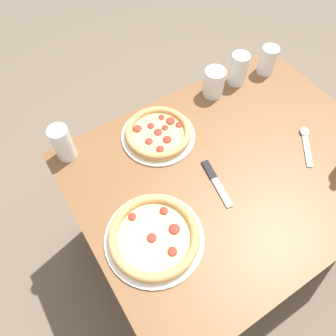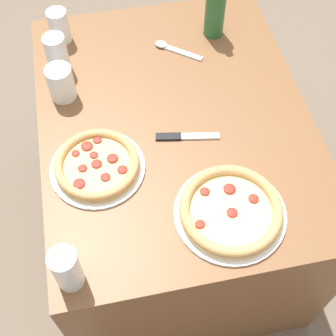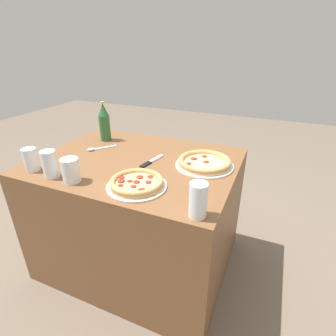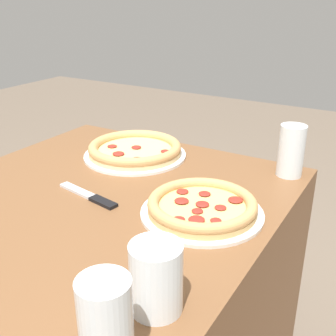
% 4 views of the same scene
% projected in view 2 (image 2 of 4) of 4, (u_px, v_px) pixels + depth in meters
% --- Properties ---
extents(ground_plane, '(8.00, 8.00, 0.00)m').
position_uv_depth(ground_plane, '(172.00, 221.00, 2.03)').
color(ground_plane, '#6B5B4C').
extents(table, '(1.08, 0.83, 0.71)m').
position_uv_depth(table, '(173.00, 177.00, 1.74)').
color(table, brown).
rests_on(table, ground_plane).
extents(pizza_veggie, '(0.27, 0.27, 0.04)m').
position_uv_depth(pizza_veggie, '(97.00, 165.00, 1.32)').
color(pizza_veggie, silver).
rests_on(pizza_veggie, table).
extents(pizza_salami, '(0.30, 0.30, 0.04)m').
position_uv_depth(pizza_salami, '(231.00, 211.00, 1.24)').
color(pizza_salami, white).
rests_on(pizza_salami, table).
extents(glass_orange_juice, '(0.07, 0.07, 0.14)m').
position_uv_depth(glass_orange_juice, '(67.00, 270.00, 1.10)').
color(glass_orange_juice, white).
rests_on(glass_orange_juice, table).
extents(glass_mango_juice, '(0.07, 0.07, 0.13)m').
position_uv_depth(glass_mango_juice, '(57.00, 56.00, 1.51)').
color(glass_mango_juice, white).
rests_on(glass_mango_juice, table).
extents(glass_water, '(0.08, 0.08, 0.11)m').
position_uv_depth(glass_water, '(61.00, 84.00, 1.45)').
color(glass_water, white).
rests_on(glass_water, table).
extents(glass_lemonade, '(0.07, 0.07, 0.12)m').
position_uv_depth(glass_lemonade, '(59.00, 27.00, 1.59)').
color(glass_lemonade, white).
rests_on(glass_lemonade, table).
extents(beer_bottle, '(0.07, 0.07, 0.25)m').
position_uv_depth(beer_bottle, '(216.00, 5.00, 1.56)').
color(beer_bottle, '#286033').
rests_on(beer_bottle, table).
extents(knife, '(0.06, 0.19, 0.01)m').
position_uv_depth(knife, '(184.00, 137.00, 1.39)').
color(knife, black).
rests_on(knife, table).
extents(spoon, '(0.13, 0.16, 0.02)m').
position_uv_depth(spoon, '(170.00, 48.00, 1.60)').
color(spoon, silver).
rests_on(spoon, table).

